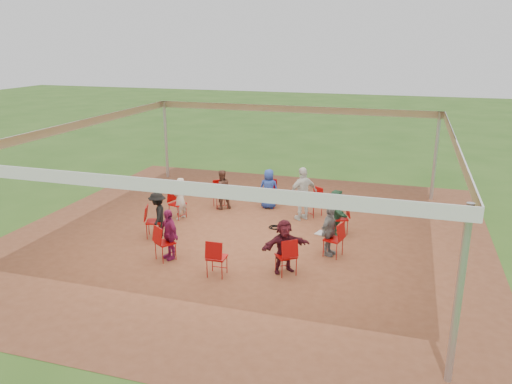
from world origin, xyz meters
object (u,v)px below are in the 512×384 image
(chair_6, at_px, (154,222))
(person_seated_5, at_px, (158,215))
(chair_8, at_px, (217,258))
(person_seated_4, at_px, (180,199))
(chair_3, at_px, (270,194))
(chair_5, at_px, (177,204))
(chair_4, at_px, (220,194))
(chair_9, at_px, (286,256))
(person_seated_0, at_px, (329,231))
(person_seated_7, at_px, (284,246))
(person_seated_1, at_px, (336,212))
(person_seated_3, at_px, (221,189))
(laptop, at_px, (324,231))
(chair_0, at_px, (333,239))
(standing_person, at_px, (303,194))
(chair_2, at_px, (314,202))
(chair_7, at_px, (165,243))
(chair_1, at_px, (340,218))
(cable_coil, at_px, (275,227))
(person_seated_2, at_px, (269,189))
(person_seated_6, at_px, (169,234))

(chair_6, distance_m, person_seated_5, 0.23)
(chair_8, distance_m, person_seated_4, 4.10)
(chair_3, distance_m, chair_5, 3.04)
(chair_4, xyz_separation_m, chair_6, (-0.84, -2.93, 0.00))
(chair_9, bearing_deg, person_seated_0, 22.18)
(chair_5, height_order, person_seated_0, person_seated_0)
(chair_4, height_order, chair_9, same)
(chair_5, distance_m, person_seated_7, 4.82)
(person_seated_1, height_order, person_seated_3, same)
(person_seated_0, relative_size, person_seated_5, 1.00)
(person_seated_4, bearing_deg, chair_8, 53.01)
(person_seated_5, bearing_deg, laptop, 72.62)
(chair_0, xyz_separation_m, standing_person, (-1.30, 2.43, 0.37))
(chair_3, relative_size, person_seated_3, 0.70)
(chair_6, relative_size, chair_9, 1.00)
(person_seated_7, bearing_deg, chair_2, 53.01)
(chair_0, distance_m, person_seated_1, 1.58)
(standing_person, bearing_deg, chair_8, 32.70)
(person_seated_1, relative_size, person_seated_5, 1.00)
(chair_7, height_order, person_seated_5, person_seated_5)
(person_seated_4, bearing_deg, chair_6, 13.82)
(chair_7, xyz_separation_m, person_seated_4, (-0.93, 2.83, 0.20))
(chair_8, relative_size, person_seated_5, 0.70)
(chair_8, height_order, person_seated_5, person_seated_5)
(person_seated_0, relative_size, standing_person, 0.79)
(laptop, bearing_deg, chair_8, 148.46)
(chair_5, relative_size, person_seated_4, 0.70)
(chair_2, distance_m, chair_3, 1.60)
(chair_7, height_order, chair_9, same)
(chair_1, relative_size, chair_7, 1.00)
(person_seated_4, relative_size, person_seated_5, 1.00)
(chair_6, bearing_deg, chair_3, 126.00)
(person_seated_1, relative_size, person_seated_4, 1.00)
(person_seated_0, bearing_deg, chair_4, 71.56)
(cable_coil, height_order, laptop, laptop)
(chair_9, bearing_deg, chair_2, 54.00)
(cable_coil, bearing_deg, chair_4, 149.36)
(chair_9, bearing_deg, laptop, 27.90)
(chair_9, relative_size, person_seated_2, 0.70)
(chair_9, height_order, person_seated_7, person_seated_7)
(cable_coil, bearing_deg, person_seated_4, -178.62)
(person_seated_6, bearing_deg, chair_0, 53.01)
(chair_9, bearing_deg, person_seated_5, 125.01)
(person_seated_4, bearing_deg, person_seated_1, 108.00)
(person_seated_2, xyz_separation_m, laptop, (2.31, -3.10, -0.03))
(chair_3, height_order, standing_person, standing_person)
(chair_4, xyz_separation_m, person_seated_7, (3.12, -3.98, 0.20))
(person_seated_2, distance_m, person_seated_5, 4.00)
(chair_1, xyz_separation_m, person_seated_7, (-0.91, -2.83, 0.20))
(chair_9, distance_m, person_seated_3, 5.06)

